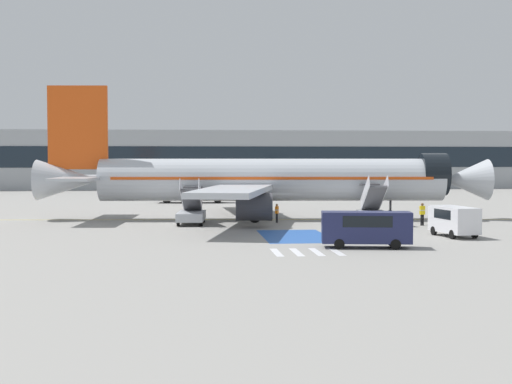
% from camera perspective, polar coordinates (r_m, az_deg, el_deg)
% --- Properties ---
extents(ground_plane, '(600.00, 600.00, 0.00)m').
position_cam_1_polar(ground_plane, '(63.85, 2.11, -2.28)').
color(ground_plane, gray).
extents(apron_leadline_yellow, '(74.59, 6.50, 0.01)m').
position_cam_1_polar(apron_leadline_yellow, '(64.57, 1.26, -2.22)').
color(apron_leadline_yellow, gold).
rests_on(apron_leadline_yellow, ground_plane).
extents(apron_stand_patch_blue, '(4.65, 8.76, 0.01)m').
position_cam_1_polar(apron_stand_patch_blue, '(51.10, 3.11, -3.54)').
color(apron_stand_patch_blue, '#2856A8').
rests_on(apron_stand_patch_blue, ground_plane).
extents(apron_walkway_bar_0, '(0.44, 3.60, 0.01)m').
position_cam_1_polar(apron_walkway_bar_0, '(42.33, 1.67, -4.86)').
color(apron_walkway_bar_0, silver).
rests_on(apron_walkway_bar_0, ground_plane).
extents(apron_walkway_bar_1, '(0.44, 3.60, 0.01)m').
position_cam_1_polar(apron_walkway_bar_1, '(42.50, 3.28, -4.83)').
color(apron_walkway_bar_1, silver).
rests_on(apron_walkway_bar_1, ground_plane).
extents(apron_walkway_bar_2, '(0.44, 3.60, 0.01)m').
position_cam_1_polar(apron_walkway_bar_2, '(42.70, 4.87, -4.80)').
color(apron_walkway_bar_2, silver).
rests_on(apron_walkway_bar_2, ground_plane).
extents(apron_walkway_bar_3, '(0.44, 3.60, 0.01)m').
position_cam_1_polar(apron_walkway_bar_3, '(42.94, 6.45, -4.76)').
color(apron_walkway_bar_3, silver).
rests_on(apron_walkway_bar_3, ground_plane).
extents(airliner, '(40.92, 34.26, 12.05)m').
position_cam_1_polar(airliner, '(64.33, 0.61, 0.97)').
color(airliner, '#B7BCC4').
rests_on(airliner, ground_plane).
extents(boarding_stairs_forward, '(2.60, 5.37, 4.16)m').
position_cam_1_polar(boarding_stairs_forward, '(60.97, 9.41, -1.60)').
color(boarding_stairs_forward, '#ADB2BA').
rests_on(boarding_stairs_forward, ground_plane).
extents(boarding_stairs_aft, '(2.60, 5.37, 3.93)m').
position_cam_1_polar(boarding_stairs_aft, '(60.18, -5.20, -1.66)').
color(boarding_stairs_aft, '#ADB2BA').
rests_on(boarding_stairs_aft, ground_plane).
extents(fuel_tanker, '(9.05, 3.20, 3.67)m').
position_cam_1_polar(fuel_tanker, '(88.83, -5.23, 0.34)').
color(fuel_tanker, '#38383D').
rests_on(fuel_tanker, ground_plane).
extents(service_van_0, '(5.72, 2.62, 2.25)m').
position_cam_1_polar(service_van_0, '(44.90, 8.81, -2.73)').
color(service_van_0, '#1E234C').
rests_on(service_van_0, ground_plane).
extents(service_van_1, '(2.48, 4.46, 2.14)m').
position_cam_1_polar(service_van_1, '(52.43, 15.56, -2.08)').
color(service_van_1, silver).
rests_on(service_van_1, ground_plane).
extents(ground_crew_0, '(0.47, 0.32, 1.87)m').
position_cam_1_polar(ground_crew_0, '(60.45, 13.16, -1.60)').
color(ground_crew_0, black).
rests_on(ground_crew_0, ground_plane).
extents(ground_crew_1, '(0.38, 0.49, 1.64)m').
position_cam_1_polar(ground_crew_1, '(61.43, 1.68, -1.60)').
color(ground_crew_1, black).
rests_on(ground_crew_1, ground_plane).
extents(terminal_building, '(138.78, 12.10, 10.41)m').
position_cam_1_polar(terminal_building, '(131.01, 0.96, 2.59)').
color(terminal_building, '#9EA3A8').
rests_on(terminal_building, ground_plane).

